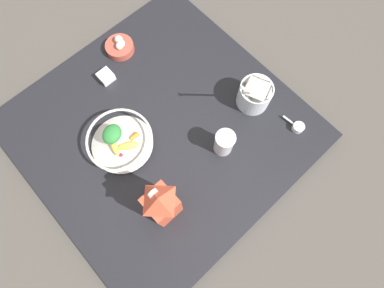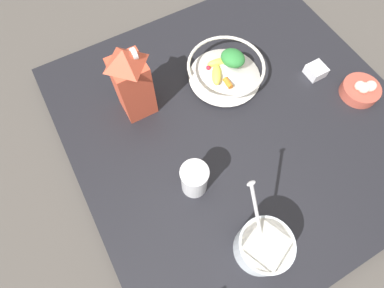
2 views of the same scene
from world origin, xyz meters
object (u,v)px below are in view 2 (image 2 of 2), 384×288
object	(u,v)px
yogurt_tub	(263,246)
drinking_cup	(194,179)
milk_carton	(132,82)
spice_jar	(316,71)
fruit_bowl	(226,70)
garlic_bowl	(361,90)

from	to	relation	value
yogurt_tub	drinking_cup	xyz separation A→B (m)	(0.22, 0.06, 0.00)
milk_carton	spice_jar	xyz separation A→B (m)	(-0.17, -0.56, -0.11)
milk_carton	spice_jar	world-z (taller)	milk_carton
yogurt_tub	drinking_cup	size ratio (longest dim) A/B	2.16
milk_carton	drinking_cup	distance (m)	0.32
fruit_bowl	milk_carton	world-z (taller)	milk_carton
yogurt_tub	drinking_cup	world-z (taller)	yogurt_tub
drinking_cup	garlic_bowl	world-z (taller)	drinking_cup
yogurt_tub	garlic_bowl	bearing A→B (deg)	-66.74
fruit_bowl	milk_carton	xyz separation A→B (m)	(0.04, 0.29, 0.08)
drinking_cup	spice_jar	bearing A→B (deg)	-75.22
garlic_bowl	fruit_bowl	bearing A→B (deg)	52.49
fruit_bowl	garlic_bowl	size ratio (longest dim) A/B	2.07
drinking_cup	garlic_bowl	xyz separation A→B (m)	(0.01, -0.61, -0.04)
fruit_bowl	milk_carton	bearing A→B (deg)	82.63
milk_carton	yogurt_tub	distance (m)	0.54
drinking_cup	garlic_bowl	bearing A→B (deg)	-88.91
milk_carton	yogurt_tub	xyz separation A→B (m)	(-0.53, -0.08, -0.07)
spice_jar	milk_carton	bearing A→B (deg)	73.21
milk_carton	drinking_cup	bearing A→B (deg)	-175.53
yogurt_tub	garlic_bowl	xyz separation A→B (m)	(0.24, -0.55, -0.04)
milk_carton	spice_jar	bearing A→B (deg)	-106.79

